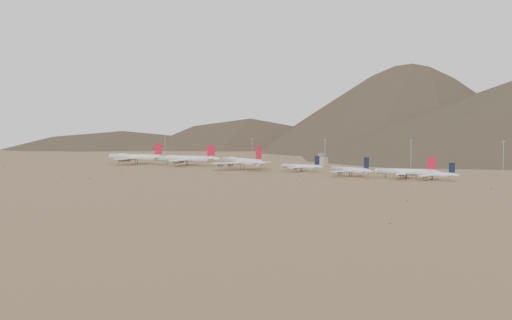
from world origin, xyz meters
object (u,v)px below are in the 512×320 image
Objects in this scene: widebody_west at (136,157)px; narrowbody_a at (302,166)px; narrowbody_b at (351,170)px; widebody_centre at (186,159)px; widebody_east at (242,161)px; control_tower at (322,160)px.

widebody_west reaches higher than narrowbody_a.
narrowbody_a is at bearing -178.00° from narrowbody_b.
narrowbody_a is (187.26, 13.42, -2.97)m from widebody_west.
widebody_west is 58.52m from widebody_centre.
widebody_west is at bearing -158.05° from widebody_east.
widebody_west reaches higher than control_tower.
widebody_centre is at bearing -142.07° from control_tower.
widebody_centre is 130.26m from narrowbody_a.
widebody_east is (76.76, -11.17, 0.32)m from widebody_centre.
widebody_centre is 77.57m from widebody_east.
widebody_east is (133.78, 1.97, -0.08)m from widebody_west.
widebody_east is at bearing -162.67° from narrowbody_b.
narrowbody_a is at bearing -18.69° from widebody_centre.
narrowbody_a is at bearing -71.45° from control_tower.
narrowbody_a is 0.94× the size of narrowbody_b.
widebody_west is at bearing -149.71° from control_tower.
narrowbody_b is at bearing -24.97° from widebody_centre.
widebody_centre is 130.99m from control_tower.
widebody_east is 54.77m from narrowbody_a.
narrowbody_a is (53.48, 11.45, -2.89)m from widebody_east.
widebody_centre is 0.97× the size of widebody_east.
narrowbody_b is (186.24, -20.09, -2.02)m from widebody_centre.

